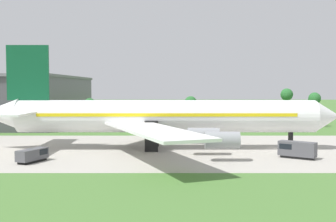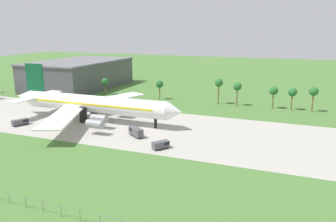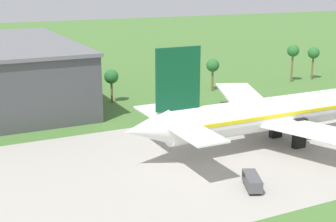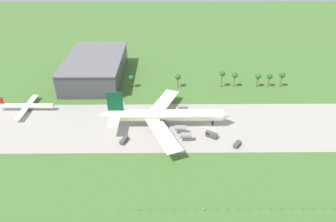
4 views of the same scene
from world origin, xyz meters
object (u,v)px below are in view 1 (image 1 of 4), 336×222
(jet_airliner, at_px, (161,117))
(catering_van, at_px, (297,149))
(fuel_truck, at_px, (34,155))
(terminal_building, at_px, (21,99))

(jet_airliner, distance_m, catering_van, 25.55)
(catering_van, bearing_deg, jet_airliner, 155.23)
(fuel_truck, height_order, catering_van, catering_van)
(fuel_truck, height_order, terminal_building, terminal_building)
(jet_airliner, xyz_separation_m, fuel_truck, (-19.72, -14.00, -5.03))
(catering_van, xyz_separation_m, terminal_building, (-69.77, 68.26, 6.15))
(fuel_truck, bearing_deg, catering_van, 4.67)
(fuel_truck, relative_size, terminal_building, 0.10)
(catering_van, bearing_deg, fuel_truck, -175.33)
(fuel_truck, relative_size, catering_van, 0.96)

